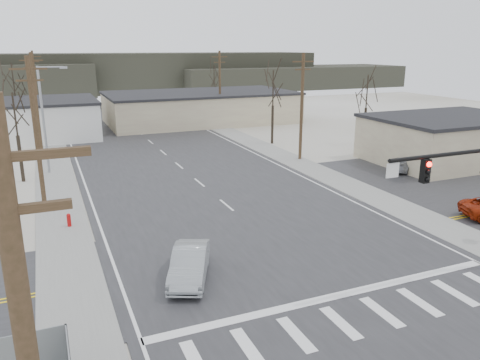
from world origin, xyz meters
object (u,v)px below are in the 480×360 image
object	(u,v)px
sedan_crossing	(190,264)
car_parked_silver	(406,164)
car_far_b	(96,104)
fire_hydrant	(69,220)
car_far_a	(171,114)

from	to	relation	value
sedan_crossing	car_parked_silver	xyz separation A→B (m)	(23.29, 11.76, -0.13)
sedan_crossing	car_far_b	world-z (taller)	car_far_b
fire_hydrant	car_parked_silver	size ratio (longest dim) A/B	0.20
fire_hydrant	car_far_a	world-z (taller)	car_far_a
fire_hydrant	sedan_crossing	xyz separation A→B (m)	(4.80, -9.16, 0.33)
sedan_crossing	fire_hydrant	bearing A→B (deg)	141.05
sedan_crossing	car_far_a	bearing A→B (deg)	99.57
fire_hydrant	sedan_crossing	distance (m)	10.35
sedan_crossing	car_parked_silver	bearing A→B (deg)	50.22
fire_hydrant	car_parked_silver	world-z (taller)	car_parked_silver
fire_hydrant	car_far_b	distance (m)	57.55
car_far_a	car_far_b	distance (m)	18.75
fire_hydrant	car_far_a	xyz separation A→B (m)	(17.08, 40.65, 0.26)
car_far_b	car_parked_silver	xyz separation A→B (m)	(20.19, -54.40, -0.15)
sedan_crossing	car_far_b	bearing A→B (deg)	110.74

